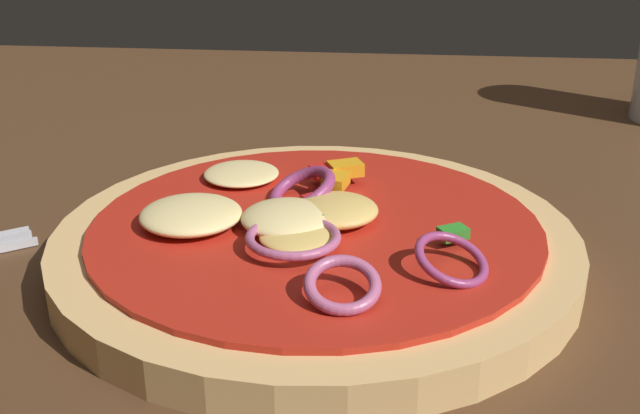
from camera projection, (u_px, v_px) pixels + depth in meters
name	position (u px, v px, depth m)	size (l,w,h in m)	color
dining_table	(259.00, 294.00, 0.38)	(1.20, 0.97, 0.03)	#4C301C
pizza	(313.00, 241.00, 0.37)	(0.25, 0.25, 0.04)	tan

